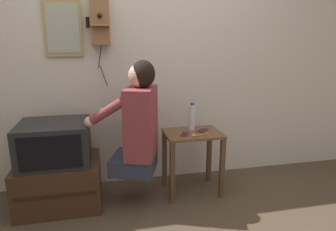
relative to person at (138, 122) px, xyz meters
The scene contains 11 objects.
wall_back 0.74m from the person, 77.85° to the left, with size 6.80×0.05×2.55m.
side_table 0.60m from the person, 11.80° to the left, with size 0.51×0.39×0.59m.
person is the anchor object (origin of this frame).
tv_stand 0.88m from the person, 169.85° to the left, with size 0.69×0.54×0.40m.
television 0.72m from the person, behind, with size 0.56×0.50×0.34m.
wall_phone_antique 0.97m from the person, 122.37° to the left, with size 0.20×0.18×0.83m.
framed_picture 1.07m from the person, 141.61° to the left, with size 0.32×0.03×0.48m.
cell_phone_held 0.45m from the person, ahead, with size 0.11×0.14×0.01m.
cell_phone_spare 0.64m from the person, 11.63° to the left, with size 0.13×0.13×0.01m.
water_bottle 0.56m from the person, 20.19° to the left, with size 0.06×0.06×0.26m.
toothbrush 0.56m from the person, ahead, with size 0.17×0.07×0.02m.
Camera 1 is at (-0.38, -1.63, 1.41)m, focal length 32.00 mm.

